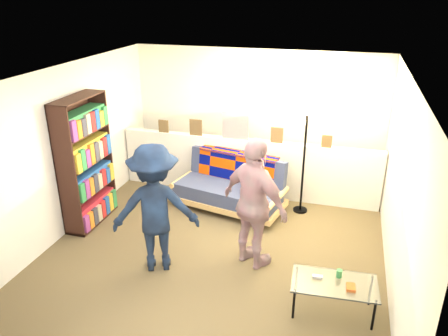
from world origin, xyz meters
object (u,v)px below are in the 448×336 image
bookshelf (86,166)px  person_right (255,204)px  person_left (155,208)px  coffee_table (335,284)px  floor_lamp (307,141)px  futon_sofa (231,187)px

bookshelf → person_right: 2.69m
person_right → person_left: bearing=49.8°
coffee_table → floor_lamp: floor_lamp is taller
coffee_table → person_left: 2.30m
floor_lamp → person_right: 1.73m
coffee_table → person_left: person_left is taller
futon_sofa → person_right: size_ratio=1.10×
futon_sofa → floor_lamp: bearing=10.1°
futon_sofa → floor_lamp: floor_lamp is taller
floor_lamp → person_left: bearing=-128.4°
coffee_table → person_left: (-2.23, 0.26, 0.48)m
futon_sofa → floor_lamp: size_ratio=1.14×
person_left → person_right: 1.24m
coffee_table → person_left: size_ratio=0.57×
coffee_table → floor_lamp: size_ratio=0.57×
bookshelf → person_left: bookshelf is taller
person_left → person_right: size_ratio=0.97×
coffee_table → floor_lamp: bearing=105.0°
bookshelf → coffee_table: (3.71, -1.07, -0.55)m
coffee_table → person_left: bearing=173.3°
person_left → coffee_table: bearing=150.9°
bookshelf → floor_lamp: size_ratio=1.16×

